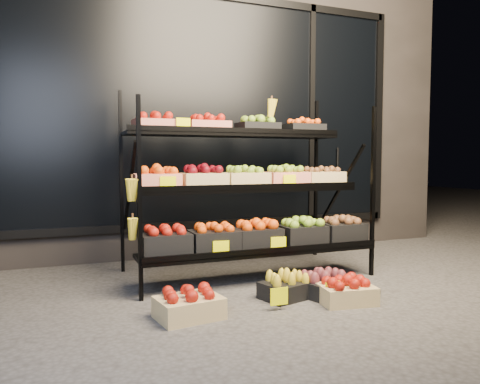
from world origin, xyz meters
name	(u,v)px	position (x,y,z in m)	size (l,w,h in m)	color
ground	(277,292)	(0.00, 0.00, 0.00)	(24.00, 24.00, 0.00)	#514F4C
building	(187,103)	(0.00, 2.59, 1.75)	(6.00, 2.08, 3.50)	#2D2826
display_rack	(247,188)	(-0.01, 0.60, 0.79)	(2.18, 1.02, 1.73)	black
tag_floor_a	(279,302)	(-0.19, -0.40, 0.06)	(0.13, 0.01, 0.12)	#FFFE00
tag_floor_b	(333,295)	(0.24, -0.40, 0.06)	(0.13, 0.01, 0.12)	#FFFE00
floor_crate_left	(189,304)	(-0.80, -0.32, 0.10)	(0.45, 0.36, 0.20)	#D7BB7C
floor_crate_midleft	(286,287)	(0.00, -0.16, 0.09)	(0.42, 0.36, 0.19)	black
floor_crate_midright	(346,291)	(0.34, -0.43, 0.09)	(0.42, 0.33, 0.20)	#D7BB7C
floor_crate_right	(322,284)	(0.29, -0.18, 0.09)	(0.41, 0.35, 0.19)	black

